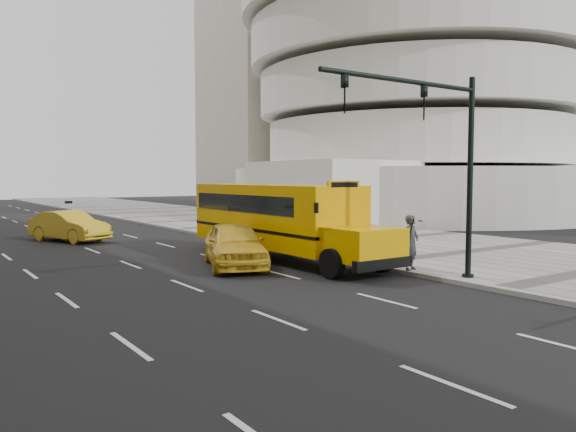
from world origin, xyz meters
TOP-DOWN VIEW (x-y plane):
  - ground at (0.00, 0.00)m, footprint 140.00×140.00m
  - sidewalk_museum at (12.00, 0.00)m, footprint 12.00×140.00m
  - curb_museum at (6.00, 0.00)m, footprint 0.30×140.00m
  - guggenheim at (29.37, 18.51)m, footprint 33.20×42.20m
  - school_bus at (4.50, -1.77)m, footprint 2.96×11.56m
  - taxi_near at (2.00, -2.71)m, footprint 3.66×5.29m
  - taxi_far at (-0.90, 9.41)m, footprint 3.37×5.02m
  - pedestrian at (6.15, -7.54)m, footprint 0.79×0.63m
  - traffic_signal at (5.19, -9.52)m, footprint 6.18×0.36m

SIDE VIEW (x-z plane):
  - ground at x=0.00m, z-range 0.00..0.00m
  - sidewalk_museum at x=12.00m, z-range 0.00..0.15m
  - curb_museum at x=6.00m, z-range 0.00..0.15m
  - taxi_far at x=-0.90m, z-range 0.00..1.56m
  - taxi_near at x=2.00m, z-range 0.00..1.67m
  - pedestrian at x=6.15m, z-range 0.15..2.03m
  - school_bus at x=4.50m, z-range 0.17..3.36m
  - traffic_signal at x=5.19m, z-range 0.89..7.29m
  - guggenheim at x=29.37m, z-range -3.92..31.08m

